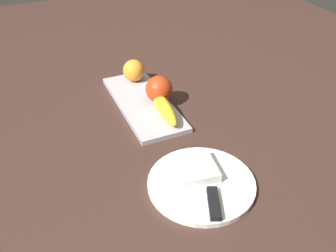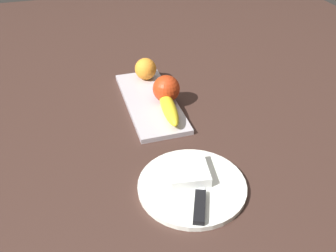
{
  "view_description": "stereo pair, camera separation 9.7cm",
  "coord_description": "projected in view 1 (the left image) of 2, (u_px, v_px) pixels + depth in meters",
  "views": [
    {
      "loc": [
        -0.91,
        0.29,
        0.61
      ],
      "look_at": [
        -0.19,
        -0.03,
        0.04
      ],
      "focal_mm": 39.56,
      "sensor_mm": 36.0,
      "label": 1
    },
    {
      "loc": [
        -0.95,
        0.2,
        0.61
      ],
      "look_at": [
        -0.19,
        -0.03,
        0.04
      ],
      "focal_mm": 39.56,
      "sensor_mm": 36.0,
      "label": 2
    }
  ],
  "objects": [
    {
      "name": "folded_napkin",
      "position": [
        195.0,
        169.0,
        0.87
      ],
      "size": [
        0.11,
        0.11,
        0.02
      ],
      "primitive_type": "cube",
      "rotation": [
        0.0,
        0.0,
        -0.15
      ],
      "color": "white",
      "rests_on": "dinner_plate"
    },
    {
      "name": "ground_plane",
      "position": [
        133.0,
        108.0,
        1.13
      ],
      "size": [
        2.4,
        2.4,
        0.0
      ],
      "primitive_type": "plane",
      "color": "#3C2720"
    },
    {
      "name": "apple",
      "position": [
        159.0,
        89.0,
        1.11
      ],
      "size": [
        0.08,
        0.08,
        0.08
      ],
      "primitive_type": "sphere",
      "color": "#BB3614",
      "rests_on": "fruit_tray"
    },
    {
      "name": "dinner_plate",
      "position": [
        201.0,
        183.0,
        0.86
      ],
      "size": [
        0.25,
        0.25,
        0.01
      ],
      "primitive_type": "cylinder",
      "color": "white",
      "rests_on": "ground_plane"
    },
    {
      "name": "orange_near_apple",
      "position": [
        134.0,
        70.0,
        1.22
      ],
      "size": [
        0.07,
        0.07,
        0.07
      ],
      "primitive_type": "sphere",
      "color": "orange",
      "rests_on": "fruit_tray"
    },
    {
      "name": "knife",
      "position": [
        213.0,
        198.0,
        0.8
      ],
      "size": [
        0.17,
        0.09,
        0.01
      ],
      "rotation": [
        0.0,
        0.0,
        -0.41
      ],
      "color": "silver",
      "rests_on": "dinner_plate"
    },
    {
      "name": "banana",
      "position": [
        164.0,
        108.0,
        1.07
      ],
      "size": [
        0.19,
        0.06,
        0.04
      ],
      "primitive_type": "ellipsoid",
      "rotation": [
        0.0,
        0.0,
        3.06
      ],
      "color": "yellow",
      "rests_on": "fruit_tray"
    },
    {
      "name": "fruit_tray",
      "position": [
        143.0,
        103.0,
        1.14
      ],
      "size": [
        0.38,
        0.15,
        0.01
      ],
      "primitive_type": "cube",
      "color": "#B9B1B9",
      "rests_on": "ground_plane"
    }
  ]
}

